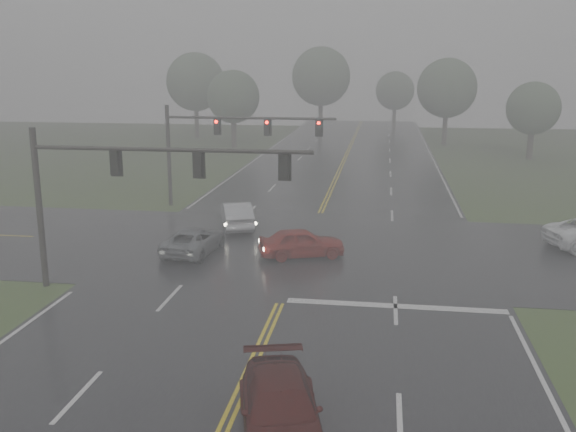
% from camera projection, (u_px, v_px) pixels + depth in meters
% --- Properties ---
extents(main_road, '(18.00, 160.00, 0.02)m').
position_uv_depth(main_road, '(300.00, 260.00, 30.99)').
color(main_road, black).
rests_on(main_road, ground).
extents(cross_street, '(120.00, 14.00, 0.02)m').
position_uv_depth(cross_street, '(305.00, 248.00, 32.92)').
color(cross_street, black).
rests_on(cross_street, ground).
extents(stop_bar, '(8.50, 0.50, 0.01)m').
position_uv_depth(stop_bar, '(395.00, 307.00, 24.95)').
color(stop_bar, '#BDBDBD').
rests_on(stop_bar, ground).
extents(sedan_red, '(4.51, 2.95, 1.43)m').
position_uv_depth(sedan_red, '(302.00, 257.00, 31.43)').
color(sedan_red, maroon).
rests_on(sedan_red, ground).
extents(sedan_silver, '(2.96, 4.83, 1.50)m').
position_uv_depth(sedan_silver, '(237.00, 228.00, 37.07)').
color(sedan_silver, '#B0B3B8').
rests_on(sedan_silver, ground).
extents(car_grey, '(2.54, 4.75, 1.27)m').
position_uv_depth(car_grey, '(194.00, 253.00, 32.08)').
color(car_grey, slate).
rests_on(car_grey, ground).
extents(signal_gantry_near, '(11.55, 0.29, 6.73)m').
position_uv_depth(signal_gantry_near, '(118.00, 179.00, 25.74)').
color(signal_gantry_near, black).
rests_on(signal_gantry_near, ground).
extents(signal_gantry_far, '(11.18, 0.34, 6.66)m').
position_uv_depth(signal_gantry_far, '(219.00, 137.00, 41.56)').
color(signal_gantry_far, black).
rests_on(signal_gantry_far, ground).
extents(tree_nw_a, '(5.92, 5.92, 8.70)m').
position_uv_depth(tree_nw_a, '(233.00, 97.00, 71.87)').
color(tree_nw_a, '#342B21').
rests_on(tree_nw_a, ground).
extents(tree_ne_a, '(6.82, 6.82, 10.02)m').
position_uv_depth(tree_ne_a, '(447.00, 88.00, 73.67)').
color(tree_ne_a, '#342B21').
rests_on(tree_ne_a, ground).
extents(tree_n_mid, '(7.94, 7.94, 11.67)m').
position_uv_depth(tree_n_mid, '(321.00, 77.00, 86.86)').
color(tree_n_mid, '#342B21').
rests_on(tree_n_mid, ground).
extents(tree_e_near, '(5.21, 5.21, 7.65)m').
position_uv_depth(tree_e_near, '(533.00, 108.00, 63.08)').
color(tree_e_near, '#342B21').
rests_on(tree_e_near, ground).
extents(tree_nw_b, '(7.35, 7.35, 10.79)m').
position_uv_depth(tree_nw_b, '(195.00, 82.00, 81.15)').
color(tree_nw_b, '#342B21').
rests_on(tree_nw_b, ground).
extents(tree_n_far, '(5.67, 5.67, 8.33)m').
position_uv_depth(tree_n_far, '(395.00, 91.00, 94.67)').
color(tree_n_far, '#342B21').
rests_on(tree_n_far, ground).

